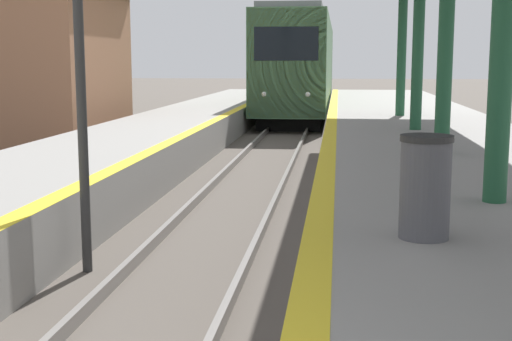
# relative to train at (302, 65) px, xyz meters

# --- Properties ---
(train) EXTENTS (2.79, 21.91, 4.66)m
(train) POSITION_rel_train_xyz_m (0.00, 0.00, 0.00)
(train) COLOR black
(train) RESTS_ON ground
(trash_bin) EXTENTS (0.50, 0.50, 0.99)m
(trash_bin) POSITION_rel_train_xyz_m (2.66, -28.97, -0.95)
(trash_bin) COLOR #4C4C51
(trash_bin) RESTS_ON platform_right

